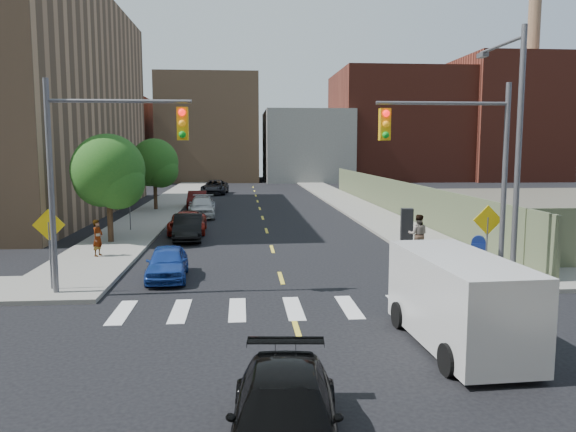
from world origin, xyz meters
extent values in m
plane|color=black|center=(0.00, 0.00, 0.00)|extent=(160.00, 160.00, 0.00)
cube|color=gray|center=(-7.75, 41.50, 0.07)|extent=(3.50, 73.00, 0.15)
cube|color=gray|center=(7.75, 41.50, 0.07)|extent=(3.50, 73.00, 0.15)
cube|color=#5A5F42|center=(9.60, 28.00, 1.25)|extent=(0.12, 44.00, 2.50)
cube|color=#592319|center=(-22.00, 70.00, 6.00)|extent=(14.00, 18.00, 12.00)
cube|color=#8C6B4C|center=(-6.00, 72.00, 7.50)|extent=(14.00, 16.00, 15.00)
cube|color=gray|center=(8.00, 70.00, 5.00)|extent=(12.00, 16.00, 10.00)
cube|color=#592319|center=(22.00, 72.00, 8.00)|extent=(18.00, 18.00, 16.00)
cube|color=#592319|center=(38.00, 70.00, 9.00)|extent=(14.00, 16.00, 18.00)
cylinder|color=#8C6B4C|center=(42.00, 70.00, 14.00)|extent=(1.80, 1.80, 28.00)
cylinder|color=#59595E|center=(-7.50, 6.00, 3.50)|extent=(0.18, 0.18, 7.00)
cylinder|color=#59595E|center=(-5.25, 6.00, 6.30)|extent=(4.50, 0.12, 0.12)
cube|color=#E5A50C|center=(-3.30, 6.00, 5.60)|extent=(0.35, 0.30, 1.05)
cylinder|color=#59595E|center=(7.50, 6.00, 3.50)|extent=(0.18, 0.18, 7.00)
cylinder|color=#59595E|center=(5.25, 6.00, 6.30)|extent=(4.50, 0.12, 0.12)
cube|color=#E5A50C|center=(3.30, 6.00, 5.60)|extent=(0.35, 0.30, 1.05)
cylinder|color=#59595E|center=(8.20, 6.50, 4.50)|extent=(0.20, 0.20, 9.00)
cylinder|color=#59595E|center=(8.20, 8.20, 8.60)|extent=(0.12, 3.50, 0.12)
cube|color=#59595E|center=(8.20, 9.80, 8.50)|extent=(0.25, 0.60, 0.18)
cylinder|color=#59595E|center=(-7.80, 6.50, 1.20)|extent=(0.06, 0.06, 2.40)
cube|color=yellow|center=(-7.80, 6.50, 2.30)|extent=(1.06, 0.04, 1.06)
cylinder|color=#59595E|center=(7.20, 6.50, 1.20)|extent=(0.06, 0.06, 2.40)
cube|color=yellow|center=(7.20, 6.50, 2.30)|extent=(1.06, 0.04, 1.06)
cylinder|color=#59595E|center=(-7.80, 20.00, 1.20)|extent=(0.06, 0.06, 2.40)
cube|color=yellow|center=(-7.80, 20.00, 2.30)|extent=(1.06, 0.04, 1.06)
cylinder|color=#332114|center=(-8.00, 16.00, 1.32)|extent=(0.28, 0.28, 2.64)
sphere|color=#134414|center=(-8.00, 16.00, 3.72)|extent=(3.60, 3.60, 3.60)
sphere|color=#134414|center=(-7.50, 15.70, 3.12)|extent=(2.64, 2.64, 2.64)
sphere|color=#134414|center=(-8.40, 16.40, 3.30)|extent=(2.88, 2.88, 2.88)
cylinder|color=#332114|center=(-8.00, 31.00, 1.32)|extent=(0.28, 0.28, 2.64)
sphere|color=#134414|center=(-8.00, 31.00, 3.72)|extent=(3.60, 3.60, 3.60)
sphere|color=#134414|center=(-7.50, 30.70, 3.12)|extent=(2.64, 2.64, 2.64)
sphere|color=#134414|center=(-8.40, 31.40, 3.30)|extent=(2.88, 2.88, 2.88)
imported|color=#1B3D96|center=(-4.20, 8.23, 0.61)|extent=(1.63, 3.66, 1.22)
imported|color=black|center=(-4.25, 17.04, 0.67)|extent=(1.62, 4.16, 1.35)
imported|color=maroon|center=(-4.50, 19.43, 0.61)|extent=(2.16, 4.46, 1.22)
imported|color=#A3A6AB|center=(-4.30, 28.67, 0.66)|extent=(1.96, 4.57, 1.31)
imported|color=silver|center=(-4.20, 26.60, 0.74)|extent=(2.07, 4.49, 1.49)
imported|color=#440F0D|center=(-4.97, 32.69, 0.69)|extent=(1.56, 4.20, 1.37)
imported|color=black|center=(-4.20, 46.23, 0.73)|extent=(2.86, 5.46, 1.47)
imported|color=black|center=(-0.80, -4.10, 0.63)|extent=(2.12, 4.46, 1.26)
cube|color=silver|center=(3.78, 0.42, 1.19)|extent=(2.15, 5.05, 2.10)
cube|color=black|center=(3.68, 2.33, 1.48)|extent=(1.82, 1.23, 0.86)
cylinder|color=black|center=(2.79, 2.00, 0.33)|extent=(0.30, 0.74, 0.73)
cylinder|color=black|center=(4.60, 2.09, 0.33)|extent=(0.30, 0.74, 0.73)
cylinder|color=black|center=(2.95, -1.24, 0.33)|extent=(0.30, 0.74, 0.73)
cylinder|color=black|center=(4.76, -1.15, 0.33)|extent=(0.30, 0.74, 0.73)
cube|color=navy|center=(7.68, 8.27, 0.66)|extent=(0.66, 0.59, 1.03)
cylinder|color=navy|center=(7.68, 8.27, 1.20)|extent=(0.58, 0.44, 0.53)
cube|color=black|center=(6.30, 13.14, 1.07)|extent=(0.61, 0.53, 1.85)
imported|color=gray|center=(-7.68, 12.19, 0.94)|extent=(0.55, 0.67, 1.59)
imported|color=gray|center=(6.30, 11.42, 1.04)|extent=(1.02, 0.89, 1.77)
camera|label=1|loc=(-1.44, -12.43, 4.85)|focal=35.00mm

